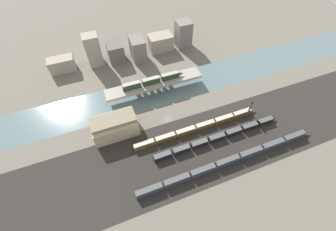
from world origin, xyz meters
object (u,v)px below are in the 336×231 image
at_px(train_on_bridge, 153,80).
at_px(warehouse_building, 115,126).
at_px(train_yard_mid, 219,137).
at_px(train_yard_far, 198,127).
at_px(train_yard_near, 230,161).
at_px(signal_tower, 249,110).

bearing_deg(train_on_bridge, warehouse_building, -143.27).
bearing_deg(train_yard_mid, train_yard_far, 128.69).
relative_size(train_on_bridge, train_yard_far, 0.53).
height_order(train_on_bridge, train_yard_far, train_on_bridge).
xyz_separation_m(train_yard_near, train_yard_mid, (1.75, 14.18, -0.23)).
bearing_deg(train_on_bridge, signal_tower, -41.26).
height_order(train_on_bridge, warehouse_building, train_on_bridge).
height_order(train_on_bridge, signal_tower, signal_tower).
xyz_separation_m(train_yard_near, signal_tower, (24.48, 21.84, 4.11)).
distance_m(train_on_bridge, train_yard_mid, 50.94).
height_order(train_yard_mid, train_yard_far, train_yard_mid).
xyz_separation_m(train_yard_mid, train_yard_far, (-7.69, 9.61, -0.01)).
distance_m(train_on_bridge, train_yard_far, 39.31).
xyz_separation_m(train_yard_far, signal_tower, (30.42, -1.95, 4.36)).
height_order(train_yard_near, warehouse_building, warehouse_building).
height_order(train_yard_near, train_yard_far, train_yard_near).
relative_size(train_yard_mid, signal_tower, 5.92).
xyz_separation_m(train_yard_far, warehouse_building, (-42.09, 14.61, 3.65)).
height_order(train_yard_far, warehouse_building, warehouse_building).
height_order(train_yard_mid, signal_tower, signal_tower).
xyz_separation_m(train_yard_mid, warehouse_building, (-49.78, 24.22, 3.64)).
xyz_separation_m(train_on_bridge, signal_tower, (43.53, -38.19, -3.41)).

